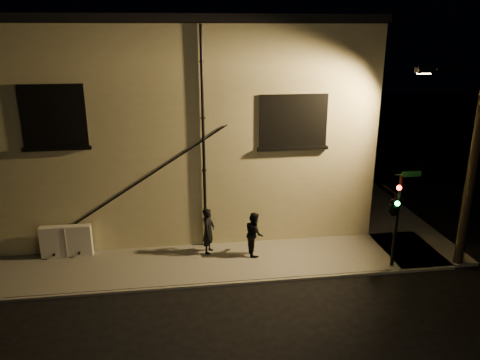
{
  "coord_description": "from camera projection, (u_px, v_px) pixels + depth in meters",
  "views": [
    {
      "loc": [
        -2.82,
        -13.95,
        8.32
      ],
      "look_at": [
        -0.6,
        1.8,
        3.14
      ],
      "focal_mm": 35.0,
      "sensor_mm": 36.0,
      "label": 1
    }
  ],
  "objects": [
    {
      "name": "traffic_signal",
      "position": [
        394.0,
        205.0,
        16.09
      ],
      "size": [
        1.14,
        2.05,
        3.54
      ],
      "color": "black",
      "rests_on": "sidewalk"
    },
    {
      "name": "ground",
      "position": [
        264.0,
        282.0,
        16.09
      ],
      "size": [
        90.0,
        90.0,
        0.0
      ],
      "primitive_type": "plane",
      "color": "black"
    },
    {
      "name": "pedestrian_a",
      "position": [
        209.0,
        231.0,
        17.7
      ],
      "size": [
        0.64,
        0.76,
        1.78
      ],
      "primitive_type": "imported",
      "rotation": [
        0.0,
        0.0,
        1.18
      ],
      "color": "black",
      "rests_on": "sidewalk"
    },
    {
      "name": "streetlamp_pole",
      "position": [
        470.0,
        160.0,
        16.04
      ],
      "size": [
        2.04,
        1.4,
        7.58
      ],
      "color": "black",
      "rests_on": "ground"
    },
    {
      "name": "utility_cabinet",
      "position": [
        66.0,
        241.0,
        17.47
      ],
      "size": [
        1.85,
        0.31,
        1.22
      ],
      "primitive_type": "cube",
      "color": "white",
      "rests_on": "sidewalk"
    },
    {
      "name": "sidewalk",
      "position": [
        273.0,
        227.0,
        20.36
      ],
      "size": [
        21.0,
        16.0,
        0.12
      ],
      "color": "slate",
      "rests_on": "ground"
    },
    {
      "name": "building",
      "position": [
        171.0,
        112.0,
        22.79
      ],
      "size": [
        16.2,
        12.23,
        8.8
      ],
      "color": "beige",
      "rests_on": "ground"
    },
    {
      "name": "pedestrian_b",
      "position": [
        254.0,
        234.0,
        17.57
      ],
      "size": [
        0.69,
        0.85,
        1.68
      ],
      "primitive_type": "imported",
      "rotation": [
        0.0,
        0.0,
        1.64
      ],
      "color": "black",
      "rests_on": "sidewalk"
    }
  ]
}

